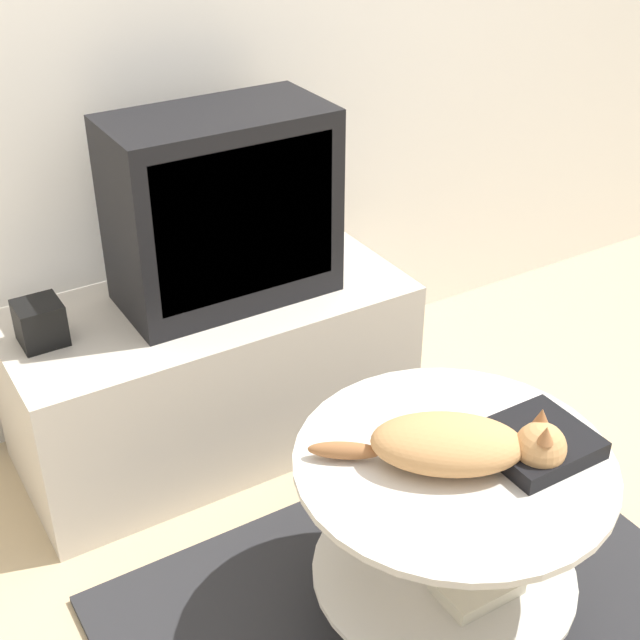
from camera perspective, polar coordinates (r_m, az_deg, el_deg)
The scene contains 8 objects.
ground_plane at distance 2.33m, azimuth 6.91°, elevation -19.48°, with size 12.00×12.00×0.00m, color tan.
rug at distance 2.32m, azimuth 6.93°, elevation -19.32°, with size 1.43×1.12×0.02m.
tv_stand at distance 2.74m, azimuth -6.90°, elevation -3.33°, with size 1.19×0.54×0.50m.
tv at distance 2.52m, azimuth -6.28°, elevation 7.15°, with size 0.61×0.32×0.55m.
speaker at distance 2.48m, azimuth -17.48°, elevation -0.18°, with size 0.12×0.12×0.12m.
coffee_table at distance 2.12m, azimuth 8.31°, elevation -12.45°, with size 0.72×0.72×0.50m.
dvd_box at distance 2.05m, azimuth 13.67°, elevation -7.60°, with size 0.23×0.22×0.04m.
cat at distance 1.95m, azimuth 9.01°, elevation -7.87°, with size 0.48×0.36×0.14m.
Camera 1 is at (-0.99, -1.12, 1.79)m, focal length 50.00 mm.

